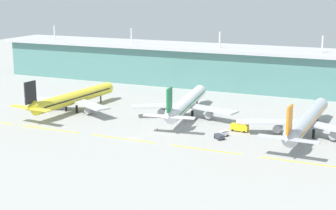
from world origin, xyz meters
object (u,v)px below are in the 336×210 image
airliner_middle (186,103)px  safety_cone_left_wingtip (171,130)px  airliner_far (307,121)px  pushback_tug (219,136)px  baggage_cart (224,134)px  airliner_near (73,98)px  fuel_truck (240,126)px  safety_cone_nose_front (157,129)px

airliner_middle → safety_cone_left_wingtip: 24.32m
airliner_far → pushback_tug: airliner_far is taller
baggage_cart → airliner_near: bearing=171.6°
fuel_truck → airliner_near: bearing=178.9°
fuel_truck → airliner_far: bearing=8.1°
airliner_near → pushback_tug: bearing=-11.2°
airliner_near → airliner_far: bearing=1.1°
safety_cone_left_wingtip → fuel_truck: bearing=22.3°
safety_cone_left_wingtip → baggage_cart: bearing=1.8°
pushback_tug → safety_cone_left_wingtip: (-21.55, 3.05, -0.75)m
safety_cone_nose_front → safety_cone_left_wingtip: bearing=2.1°
baggage_cart → safety_cone_nose_front: 28.31m
airliner_far → safety_cone_nose_front: size_ratio=101.48×
safety_cone_left_wingtip → safety_cone_nose_front: bearing=-177.9°
fuel_truck → safety_cone_nose_front: 33.95m
airliner_middle → airliner_far: size_ratio=0.93×
airliner_middle → safety_cone_nose_front: size_ratio=94.48×
pushback_tug → safety_cone_nose_front: (-27.75, 2.82, -0.75)m
fuel_truck → safety_cone_nose_front: bearing=-161.3°
airliner_near → safety_cone_nose_front: 51.29m
safety_cone_left_wingtip → airliner_near: bearing=167.6°
airliner_far → safety_cone_nose_front: bearing=-165.9°
airliner_near → pushback_tug: airliner_near is taller
airliner_middle → baggage_cart: (24.83, -22.69, -5.19)m
baggage_cart → airliner_far: bearing=24.6°
airliner_near → safety_cone_left_wingtip: 57.23m
airliner_far → fuel_truck: bearing=-171.9°
fuel_truck → pushback_tug: fuel_truck is taller
baggage_cart → safety_cone_left_wingtip: bearing=-178.2°
pushback_tug → airliner_far: bearing=29.9°
airliner_far → safety_cone_left_wingtip: size_ratio=101.48×
baggage_cart → safety_cone_left_wingtip: size_ratio=5.74×
airliner_near → pushback_tug: (77.14, -15.25, -5.35)m
pushback_tug → safety_cone_nose_front: 27.90m
pushback_tug → safety_cone_nose_front: size_ratio=6.98×
fuel_truck → safety_cone_nose_front: fuel_truck is taller
baggage_cart → safety_cone_nose_front: baggage_cart is taller
baggage_cart → pushback_tug: baggage_cart is taller
baggage_cart → safety_cone_nose_front: size_ratio=5.74×
airliner_middle → airliner_near: bearing=-168.1°
airliner_far → safety_cone_left_wingtip: airliner_far is taller
airliner_middle → airliner_far: bearing=-9.5°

